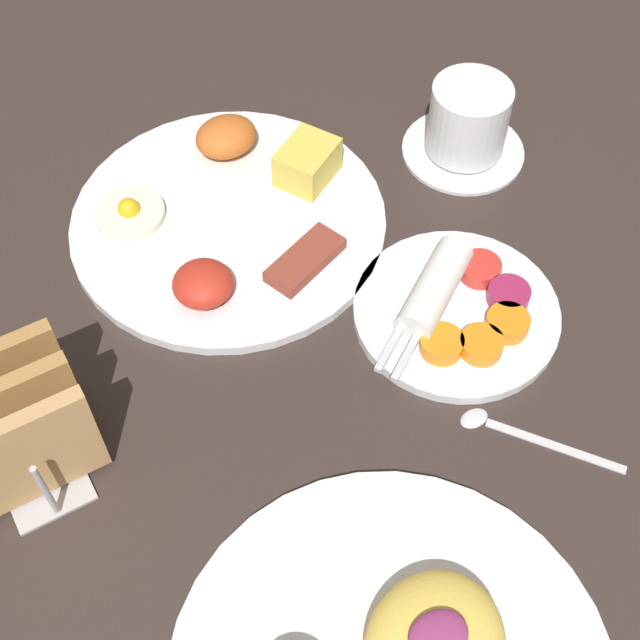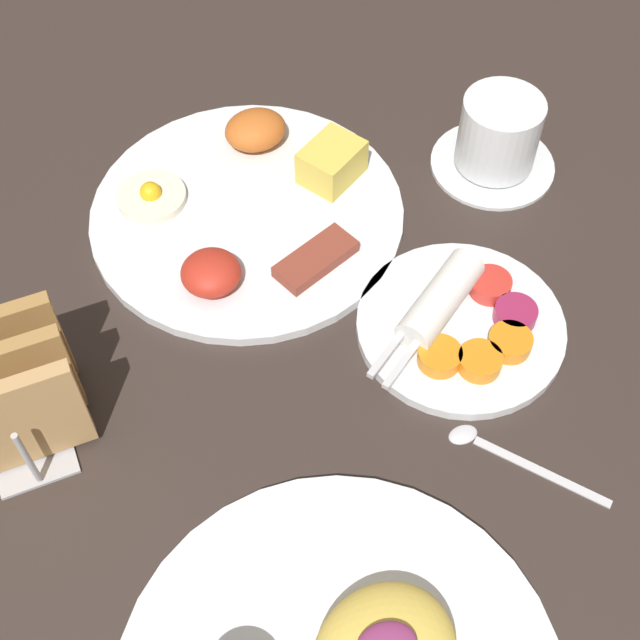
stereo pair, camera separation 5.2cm
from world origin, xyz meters
The scene contains 6 objects.
ground_plane centered at (0.00, 0.00, 0.00)m, with size 3.00×3.00×0.00m, color #332823.
plate_breakfast centered at (0.06, 0.21, 0.01)m, with size 0.29×0.29×0.05m.
plate_condiments centered at (0.18, 0.01, 0.01)m, with size 0.19×0.18×0.04m.
toast_rack centered at (-0.18, 0.07, 0.05)m, with size 0.10×0.12×0.10m.
coffee_cup centered at (0.30, 0.17, 0.04)m, with size 0.12×0.12×0.08m.
teaspoon centered at (0.15, -0.10, 0.00)m, with size 0.09×0.11×0.01m.
Camera 1 is at (-0.14, -0.32, 0.62)m, focal length 50.00 mm.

